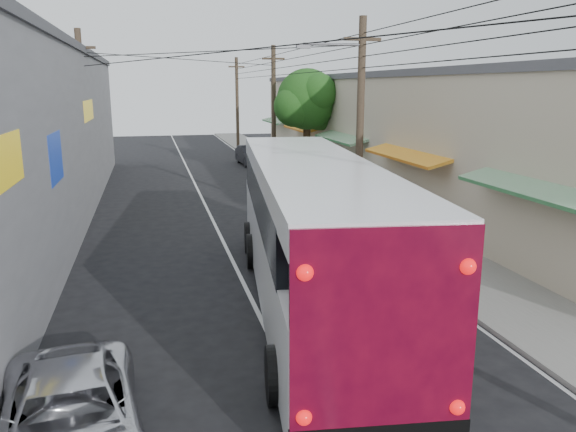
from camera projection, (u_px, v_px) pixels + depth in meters
The scene contains 11 objects.
sidewalk at pixel (332, 196), 28.65m from camera, with size 3.00×80.00×0.12m, color slate.
building_right at pixel (400, 131), 30.88m from camera, with size 7.09×40.00×6.25m.
utility_poles at pixel (266, 116), 27.25m from camera, with size 11.80×45.28×8.00m.
street_tree at pixel (308, 101), 33.38m from camera, with size 4.40×4.00×6.60m.
coach_bus at pixel (311, 231), 14.29m from camera, with size 4.32×13.33×3.78m.
jeepney at pixel (70, 420), 8.45m from camera, with size 2.11×4.58×1.27m, color silver.
parked_suv at pixel (343, 213), 21.41m from camera, with size 2.33×5.73×1.66m, color #ACABB3.
parked_car_mid at pixel (281, 187), 27.88m from camera, with size 1.59×3.95×1.35m, color #2A2A30.
parked_car_far at pixel (251, 155), 40.43m from camera, with size 1.48×4.26×1.40m, color black.
pedestrian_near at pixel (428, 228), 18.69m from camera, with size 0.60×0.39×1.64m, color pink.
pedestrian_far at pixel (395, 196), 23.90m from camera, with size 0.84×0.65×1.72m, color #9BB1E1.
Camera 1 is at (-2.40, -6.78, 5.55)m, focal length 35.00 mm.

